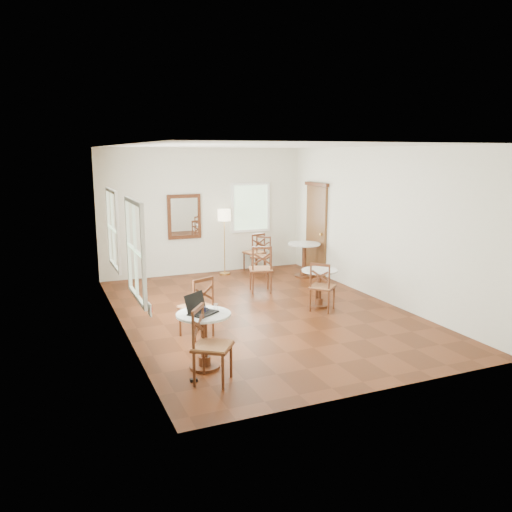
{
  "coord_description": "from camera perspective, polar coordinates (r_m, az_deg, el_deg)",
  "views": [
    {
      "loc": [
        -3.68,
        -8.38,
        2.89
      ],
      "look_at": [
        0.0,
        0.3,
        1.0
      ],
      "focal_mm": 36.39,
      "sensor_mm": 36.0,
      "label": 1
    }
  ],
  "objects": [
    {
      "name": "ground",
      "position": [
        9.6,
        0.7,
        -6.19
      ],
      "size": [
        7.0,
        7.0,
        0.0
      ],
      "primitive_type": "plane",
      "color": "#4F220D",
      "rests_on": "ground"
    },
    {
      "name": "room_shell",
      "position": [
        9.43,
        -0.27,
        5.25
      ],
      "size": [
        5.02,
        7.02,
        3.01
      ],
      "color": "beige",
      "rests_on": "ground"
    },
    {
      "name": "cafe_table_near",
      "position": [
        7.1,
        -5.74,
        -8.56
      ],
      "size": [
        0.73,
        0.73,
        0.78
      ],
      "color": "#4F2713",
      "rests_on": "ground"
    },
    {
      "name": "cafe_table_mid",
      "position": [
        9.92,
        6.96,
        -3.04
      ],
      "size": [
        0.67,
        0.67,
        0.71
      ],
      "color": "#4F2713",
      "rests_on": "ground"
    },
    {
      "name": "cafe_table_back",
      "position": [
        12.23,
        5.31,
        -0.01
      ],
      "size": [
        0.76,
        0.76,
        0.8
      ],
      "color": "#4F2713",
      "rests_on": "ground"
    },
    {
      "name": "chair_near_a",
      "position": [
        8.28,
        -6.48,
        -5.58
      ],
      "size": [
        0.59,
        0.59,
        0.99
      ],
      "rotation": [
        0.0,
        0.0,
        3.54
      ],
      "color": "#4F2713",
      "rests_on": "ground"
    },
    {
      "name": "chair_near_b",
      "position": [
        6.67,
        -5.02,
        -9.75
      ],
      "size": [
        0.64,
        0.64,
        0.99
      ],
      "rotation": [
        0.0,
        0.0,
        0.95
      ],
      "color": "#4F2713",
      "rests_on": "ground"
    },
    {
      "name": "chair_mid_a",
      "position": [
        10.83,
        0.52,
        -1.42
      ],
      "size": [
        0.56,
        0.56,
        1.0
      ],
      "rotation": [
        0.0,
        0.0,
        2.88
      ],
      "color": "#4F2713",
      "rests_on": "ground"
    },
    {
      "name": "chair_mid_b",
      "position": [
        9.65,
        7.27,
        -3.35
      ],
      "size": [
        0.6,
        0.6,
        0.92
      ],
      "rotation": [
        0.0,
        0.0,
        2.32
      ],
      "color": "#4F2713",
      "rests_on": "ground"
    },
    {
      "name": "chair_back_a",
      "position": [
        12.76,
        -0.14,
        0.43
      ],
      "size": [
        0.53,
        0.53,
        0.96
      ],
      "rotation": [
        0.0,
        0.0,
        3.36
      ],
      "color": "#4F2713",
      "rests_on": "ground"
    },
    {
      "name": "chair_back_b",
      "position": [
        12.45,
        0.61,
        0.04
      ],
      "size": [
        0.59,
        0.59,
        0.91
      ],
      "rotation": [
        0.0,
        0.0,
        -0.74
      ],
      "color": "#4F2713",
      "rests_on": "ground"
    },
    {
      "name": "floor_lamp",
      "position": [
        12.32,
        -3.52,
        4.04
      ],
      "size": [
        0.3,
        0.3,
        1.57
      ],
      "color": "#BF8C3F",
      "rests_on": "ground"
    },
    {
      "name": "laptop",
      "position": [
        6.99,
        -6.21,
        -5.75
      ],
      "size": [
        0.48,
        0.46,
        0.26
      ],
      "rotation": [
        0.0,
        0.0,
        0.59
      ],
      "color": "black",
      "rests_on": "cafe_table_near"
    },
    {
      "name": "mouse",
      "position": [
        7.12,
        -6.01,
        -5.81
      ],
      "size": [
        0.11,
        0.08,
        0.04
      ],
      "primitive_type": "ellipsoid",
      "rotation": [
        0.0,
        0.0,
        -0.12
      ],
      "color": "black",
      "rests_on": "cafe_table_near"
    },
    {
      "name": "navy_mug",
      "position": [
        6.99,
        -5.8,
        -5.93
      ],
      "size": [
        0.11,
        0.07,
        0.09
      ],
      "color": "#101535",
      "rests_on": "cafe_table_near"
    },
    {
      "name": "water_glass",
      "position": [
        7.05,
        -4.44,
        -5.68
      ],
      "size": [
        0.06,
        0.06,
        0.11
      ],
      "primitive_type": "cylinder",
      "color": "white",
      "rests_on": "cafe_table_near"
    },
    {
      "name": "power_adapter",
      "position": [
        6.89,
        -6.87,
        -13.38
      ],
      "size": [
        0.09,
        0.06,
        0.04
      ],
      "primitive_type": "cube",
      "color": "black",
      "rests_on": "ground"
    }
  ]
}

